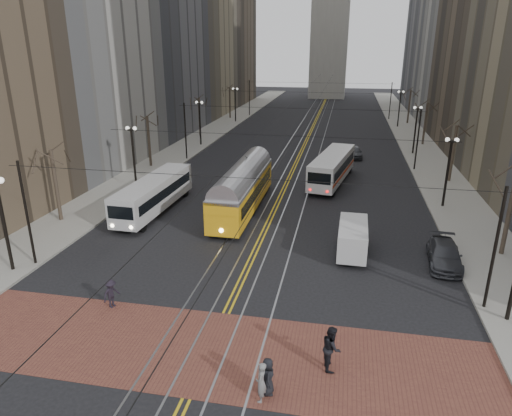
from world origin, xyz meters
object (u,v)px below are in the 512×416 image
at_px(pedestrian_b, 261,382).
at_px(pedestrian_a, 268,376).
at_px(cargo_van, 352,240).
at_px(pedestrian_c, 331,348).
at_px(transit_bus, 154,196).
at_px(streetcar, 243,192).
at_px(pedestrian_d, 111,294).
at_px(sedan_grey, 355,152).
at_px(sedan_parked, 444,254).
at_px(rear_bus, 332,169).

bearing_deg(pedestrian_b, pedestrian_a, 156.93).
relative_size(cargo_van, pedestrian_a, 2.94).
distance_m(pedestrian_a, pedestrian_c, 3.07).
bearing_deg(transit_bus, streetcar, 14.81).
bearing_deg(pedestrian_d, pedestrian_b, -97.43).
xyz_separation_m(sedan_grey, sedan_parked, (5.23, -27.86, -0.02)).
distance_m(cargo_van, pedestrian_c, 11.44).
height_order(streetcar, cargo_van, streetcar).
bearing_deg(sedan_grey, rear_bus, -106.25).
height_order(rear_bus, sedan_grey, rear_bus).
height_order(sedan_grey, pedestrian_b, pedestrian_b).
bearing_deg(cargo_van, pedestrian_c, -93.33).
distance_m(transit_bus, pedestrian_d, 14.44).
relative_size(sedan_grey, pedestrian_b, 2.45).
relative_size(rear_bus, pedestrian_d, 7.09).
distance_m(sedan_parked, pedestrian_c, 12.79).
bearing_deg(sedan_parked, pedestrian_d, -150.11).
xyz_separation_m(cargo_van, sedan_parked, (5.57, -0.37, -0.35)).
bearing_deg(transit_bus, rear_bus, 40.61).
relative_size(transit_bus, pedestrian_d, 7.00).
bearing_deg(streetcar, sedan_grey, 66.63).
relative_size(cargo_van, sedan_parked, 1.00).
xyz_separation_m(transit_bus, streetcar, (6.96, 1.58, 0.20)).
distance_m(cargo_van, pedestrian_b, 14.23).
height_order(pedestrian_a, pedestrian_b, pedestrian_b).
distance_m(streetcar, pedestrian_c, 19.79).
height_order(transit_bus, streetcar, streetcar).
bearing_deg(pedestrian_c, pedestrian_b, 123.26).
bearing_deg(pedestrian_d, sedan_parked, -42.22).
relative_size(pedestrian_c, pedestrian_d, 1.27).
height_order(sedan_grey, pedestrian_d, pedestrian_d).
bearing_deg(pedestrian_a, streetcar, 3.84).
xyz_separation_m(sedan_grey, pedestrian_a, (-3.57, -40.89, 0.10)).
xyz_separation_m(streetcar, rear_bus, (6.80, 9.40, -0.12)).
xyz_separation_m(streetcar, pedestrian_a, (5.51, -20.15, -0.75)).
relative_size(rear_bus, sedan_grey, 2.69).
xyz_separation_m(rear_bus, pedestrian_b, (-1.48, -29.97, -0.59)).
bearing_deg(pedestrian_a, pedestrian_b, 144.99).
distance_m(streetcar, sedan_grey, 22.65).
bearing_deg(pedestrian_a, sedan_grey, -16.43).
distance_m(sedan_grey, pedestrian_d, 38.40).
height_order(transit_bus, pedestrian_b, transit_bus).
relative_size(sedan_parked, pedestrian_c, 2.35).
xyz_separation_m(transit_bus, sedan_grey, (16.04, 22.32, -0.66)).
distance_m(rear_bus, pedestrian_c, 27.59).
relative_size(sedan_parked, pedestrian_d, 2.99).
xyz_separation_m(sedan_parked, pedestrian_b, (-8.97, -13.44, 0.17)).
bearing_deg(pedestrian_b, sedan_parked, 146.77).
bearing_deg(cargo_van, streetcar, 143.36).
bearing_deg(sedan_parked, streetcar, 157.94).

